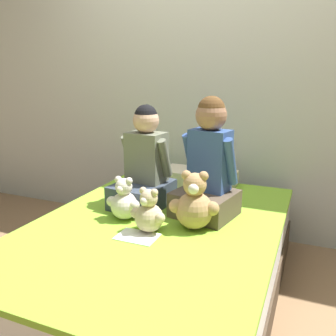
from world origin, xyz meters
TOP-DOWN VIEW (x-y plane):
  - ground_plane at (0.00, 0.00)m, footprint 14.00×14.00m
  - wall_behind_bed at (0.00, 1.07)m, footprint 8.00×0.06m
  - bed at (0.00, 0.00)m, footprint 1.34×1.85m
  - child_on_left at (-0.19, 0.24)m, footprint 0.34×0.41m
  - child_on_right at (0.22, 0.24)m, footprint 0.39×0.37m
  - teddy_bear_held_by_left_child at (-0.20, -0.02)m, footprint 0.21×0.16m
  - teddy_bear_held_by_right_child at (0.21, 0.01)m, footprint 0.27×0.20m
  - teddy_bear_between_children at (0.01, -0.12)m, footprint 0.20×0.15m
  - pillow_at_headboard at (0.00, 0.76)m, footprint 0.54×0.26m
  - sign_card at (-0.02, -0.21)m, footprint 0.21×0.15m

SIDE VIEW (x-z plane):
  - ground_plane at x=0.00m, z-range 0.00..0.00m
  - bed at x=0.00m, z-range 0.00..0.46m
  - sign_card at x=-0.02m, z-range 0.47..0.47m
  - pillow_at_headboard at x=0.00m, z-range 0.47..0.58m
  - teddy_bear_between_children at x=0.01m, z-range 0.45..0.69m
  - teddy_bear_held_by_left_child at x=-0.20m, z-range 0.45..0.70m
  - teddy_bear_held_by_right_child at x=0.21m, z-range 0.44..0.76m
  - child_on_left at x=-0.19m, z-range 0.40..1.03m
  - child_on_right at x=0.22m, z-range 0.41..1.11m
  - wall_behind_bed at x=0.00m, z-range 0.00..2.50m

